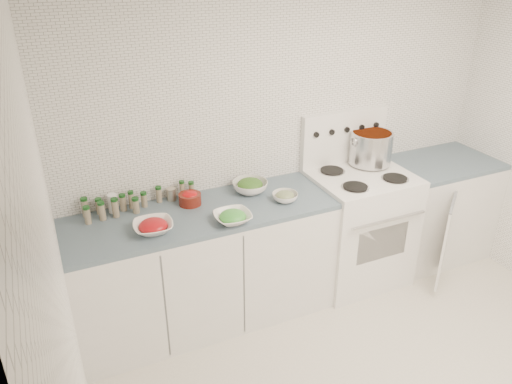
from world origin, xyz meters
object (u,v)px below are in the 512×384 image
stove (357,223)px  bowl_tomato (153,226)px  bowl_snowpea (233,217)px  stock_pot (371,146)px

stove → bowl_tomato: (-1.67, -0.11, 0.44)m
bowl_snowpea → stock_pot: bearing=14.9°
stock_pot → stove: bearing=-139.4°
bowl_snowpea → stove: bearing=10.1°
stove → stock_pot: size_ratio=3.80×
bowl_tomato → bowl_snowpea: 0.51m
stove → stock_pot: stove is taller
stove → bowl_snowpea: 1.26m
stove → bowl_snowpea: stove is taller
stove → bowl_tomato: size_ratio=4.98×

